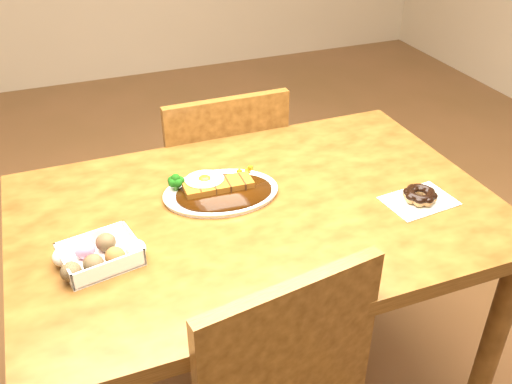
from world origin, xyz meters
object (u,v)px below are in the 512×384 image
object	(u,v)px
table	(258,239)
donut_box	(98,255)
chair_far	(218,188)
katsu_curry_plate	(219,190)
pon_de_ring	(420,195)

from	to	relation	value
table	donut_box	world-z (taller)	donut_box
chair_far	table	bearing A→B (deg)	83.52
katsu_curry_plate	table	bearing A→B (deg)	-52.49
katsu_curry_plate	donut_box	size ratio (longest dim) A/B	1.59
table	donut_box	xyz separation A→B (m)	(-0.40, -0.07, 0.12)
katsu_curry_plate	pon_de_ring	world-z (taller)	katsu_curry_plate
chair_far	katsu_curry_plate	bearing A→B (deg)	73.25
donut_box	pon_de_ring	world-z (taller)	donut_box
chair_far	donut_box	bearing A→B (deg)	52.82
table	pon_de_ring	distance (m)	0.43
chair_far	donut_box	xyz separation A→B (m)	(-0.46, -0.61, 0.29)
donut_box	katsu_curry_plate	bearing A→B (deg)	27.13
table	chair_far	world-z (taller)	chair_far
chair_far	katsu_curry_plate	size ratio (longest dim) A/B	2.77
chair_far	donut_box	distance (m)	0.82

